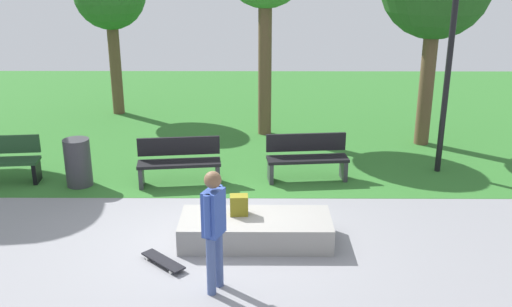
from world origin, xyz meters
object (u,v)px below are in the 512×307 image
(park_bench_center_lawn, at_px, (307,156))
(trash_bin, at_px, (78,163))
(backpack_on_ledge, at_px, (239,205))
(park_bench_near_lamppost, at_px, (179,161))
(lamp_post, at_px, (450,50))
(skateboard_by_ledge, at_px, (163,261))
(skater_performing_trick, at_px, (214,223))
(concrete_ledge, at_px, (256,230))

(park_bench_center_lawn, height_order, trash_bin, trash_bin)
(backpack_on_ledge, xyz_separation_m, park_bench_near_lamppost, (-1.24, 2.30, -0.09))
(backpack_on_ledge, bearing_deg, park_bench_center_lawn, -119.40)
(lamp_post, bearing_deg, backpack_on_ledge, -143.03)
(skateboard_by_ledge, relative_size, park_bench_center_lawn, 0.44)
(skateboard_by_ledge, bearing_deg, lamp_post, 37.27)
(skater_performing_trick, xyz_separation_m, trash_bin, (-2.92, 3.71, -0.52))
(backpack_on_ledge, xyz_separation_m, trash_bin, (-3.19, 2.21, -0.10))
(skater_performing_trick, bearing_deg, backpack_on_ledge, 79.81)
(park_bench_center_lawn, relative_size, lamp_post, 0.40)
(skateboard_by_ledge, bearing_deg, park_bench_center_lawn, 55.57)
(concrete_ledge, relative_size, park_bench_near_lamppost, 1.43)
(lamp_post, relative_size, trash_bin, 4.42)
(park_bench_near_lamppost, xyz_separation_m, trash_bin, (-1.94, -0.09, -0.01))
(concrete_ledge, xyz_separation_m, trash_bin, (-3.45, 2.33, 0.26))
(skater_performing_trick, bearing_deg, park_bench_center_lawn, 69.32)
(concrete_ledge, height_order, backpack_on_ledge, backpack_on_ledge)
(trash_bin, bearing_deg, backpack_on_ledge, -34.71)
(park_bench_center_lawn, bearing_deg, skater_performing_trick, -110.68)
(concrete_ledge, height_order, trash_bin, trash_bin)
(skateboard_by_ledge, xyz_separation_m, lamp_post, (5.11, 3.89, 2.46))
(trash_bin, bearing_deg, park_bench_center_lawn, 4.52)
(lamp_post, bearing_deg, skateboard_by_ledge, -142.73)
(skater_performing_trick, xyz_separation_m, skateboard_by_ledge, (-0.81, 0.65, -0.93))
(backpack_on_ledge, xyz_separation_m, park_bench_center_lawn, (1.26, 2.56, -0.09))
(skateboard_by_ledge, xyz_separation_m, trash_bin, (-2.11, 3.06, 0.40))
(skater_performing_trick, xyz_separation_m, park_bench_center_lawn, (1.53, 4.06, -0.51))
(park_bench_near_lamppost, bearing_deg, backpack_on_ledge, -61.59)
(skater_performing_trick, distance_m, skateboard_by_ledge, 1.39)
(park_bench_near_lamppost, height_order, trash_bin, trash_bin)
(park_bench_center_lawn, bearing_deg, lamp_post, 9.72)
(skateboard_by_ledge, relative_size, lamp_post, 0.17)
(skater_performing_trick, relative_size, park_bench_near_lamppost, 1.03)
(skateboard_by_ledge, distance_m, lamp_post, 6.87)
(backpack_on_ledge, relative_size, park_bench_near_lamppost, 0.19)
(skateboard_by_ledge, xyz_separation_m, park_bench_center_lawn, (2.34, 3.41, 0.42))
(park_bench_center_lawn, relative_size, trash_bin, 1.75)
(backpack_on_ledge, xyz_separation_m, skater_performing_trick, (-0.27, -1.50, 0.42))
(concrete_ledge, bearing_deg, park_bench_center_lawn, 69.52)
(park_bench_near_lamppost, bearing_deg, lamp_post, 7.93)
(trash_bin, bearing_deg, skater_performing_trick, -51.78)
(concrete_ledge, bearing_deg, skater_performing_trick, -111.07)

